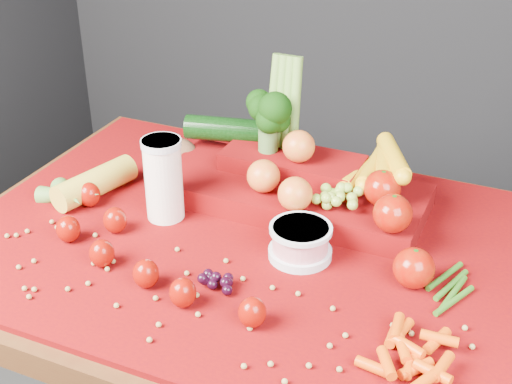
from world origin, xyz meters
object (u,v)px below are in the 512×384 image
at_px(yogurt_bowl, 300,241).
at_px(produce_mound, 302,178).
at_px(milk_glass, 163,176).
at_px(table, 252,286).

relative_size(yogurt_bowl, produce_mound, 0.19).
bearing_deg(milk_glass, table, -1.84).
xyz_separation_m(table, produce_mound, (0.04, 0.16, 0.16)).
bearing_deg(milk_glass, yogurt_bowl, -4.54).
relative_size(table, yogurt_bowl, 9.83).
distance_m(milk_glass, yogurt_bowl, 0.29).
relative_size(milk_glass, produce_mound, 0.28).
height_order(table, yogurt_bowl, yogurt_bowl).
height_order(yogurt_bowl, produce_mound, produce_mound).
xyz_separation_m(table, milk_glass, (-0.18, 0.01, 0.19)).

